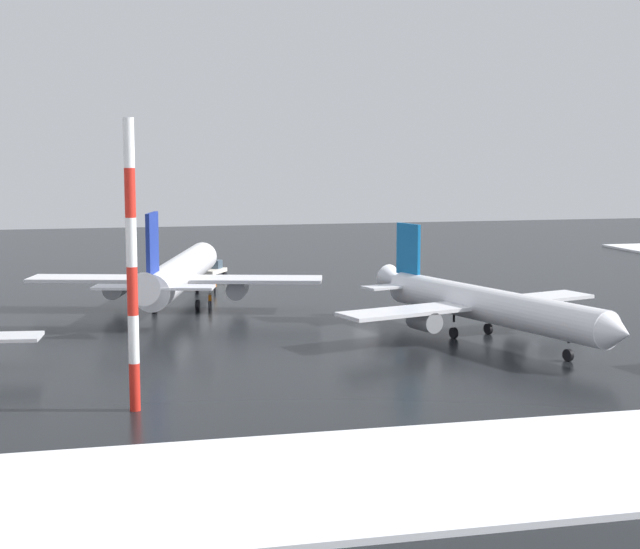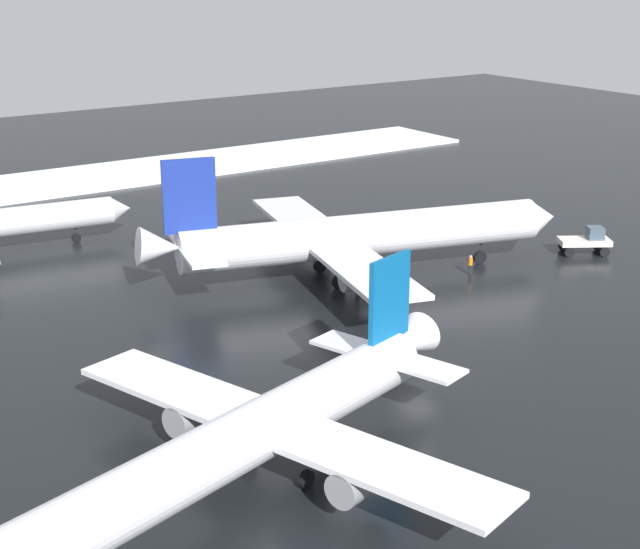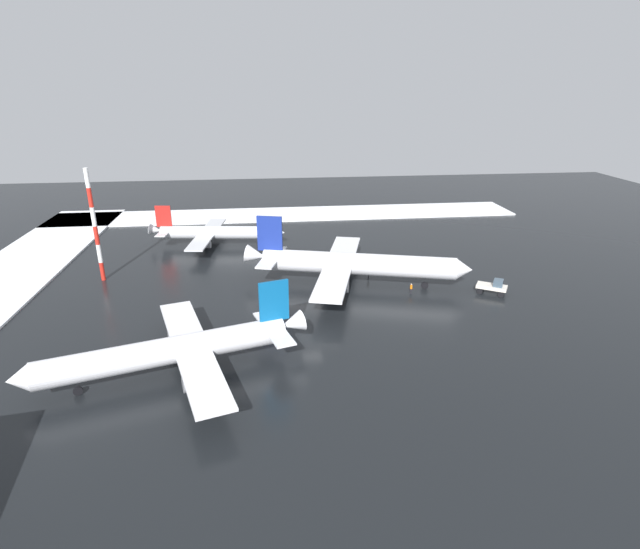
{
  "view_description": "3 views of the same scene",
  "coord_description": "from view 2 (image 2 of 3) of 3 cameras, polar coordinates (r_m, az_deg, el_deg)",
  "views": [
    {
      "loc": [
        -28.16,
        -96.78,
        16.99
      ],
      "look_at": [
        -3.2,
        7.15,
        3.26
      ],
      "focal_mm": 55.0,
      "sensor_mm": 36.0,
      "label": 1
    },
    {
      "loc": [
        44.65,
        -38.43,
        26.15
      ],
      "look_at": [
        -13.3,
        1.41,
        3.0
      ],
      "focal_mm": 55.0,
      "sensor_mm": 36.0,
      "label": 2
    },
    {
      "loc": [
        57.47,
        -5.55,
        31.32
      ],
      "look_at": [
        -11.85,
        2.35,
        4.56
      ],
      "focal_mm": 28.0,
      "sensor_mm": 36.0,
      "label": 3
    }
  ],
  "objects": [
    {
      "name": "snow_bank_left",
      "position": [
        120.9,
        -15.2,
        5.18
      ],
      "size": [
        14.0,
        116.0,
        0.35
      ],
      "primitive_type": "cube",
      "color": "white",
      "rests_on": "ground_plane"
    },
    {
      "name": "airplane_far_rear",
      "position": [
        49.81,
        -4.05,
        -9.27
      ],
      "size": [
        26.81,
        31.85,
        9.66
      ],
      "rotation": [
        0.0,
        0.0,
        5.0
      ],
      "color": "white",
      "rests_on": "ground_plane"
    },
    {
      "name": "ground_crew_near_tug",
      "position": [
        79.21,
        2.22,
        -0.32
      ],
      "size": [
        0.36,
        0.36,
        1.71
      ],
      "rotation": [
        0.0,
        0.0,
        1.64
      ],
      "color": "black",
      "rests_on": "ground_plane"
    },
    {
      "name": "ground_crew_beside_wing",
      "position": [
        86.37,
        2.79,
        1.25
      ],
      "size": [
        0.36,
        0.36,
        1.71
      ],
      "rotation": [
        0.0,
        0.0,
        1.28
      ],
      "color": "black",
      "rests_on": "ground_plane"
    },
    {
      "name": "ground_plane",
      "position": [
        64.45,
        5.71,
        -5.81
      ],
      "size": [
        240.0,
        240.0,
        0.0
      ],
      "primitive_type": "plane",
      "color": "black"
    },
    {
      "name": "airplane_parked_portside",
      "position": [
        81.8,
        2.0,
        2.27
      ],
      "size": [
        30.97,
        36.86,
        11.12
      ],
      "rotation": [
        0.0,
        0.0,
        1.3
      ],
      "color": "white",
      "rests_on": "ground_plane"
    },
    {
      "name": "ground_crew_by_nose_gear",
      "position": [
        84.31,
        8.74,
        0.63
      ],
      "size": [
        0.36,
        0.36,
        1.71
      ],
      "rotation": [
        0.0,
        0.0,
        3.37
      ],
      "color": "black",
      "rests_on": "ground_plane"
    },
    {
      "name": "pushback_tug",
      "position": [
        92.37,
        15.28,
        1.95
      ],
      "size": [
        4.31,
        5.07,
        2.5
      ],
      "rotation": [
        0.0,
        0.0,
        1.01
      ],
      "color": "silver",
      "rests_on": "ground_plane"
    }
  ]
}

